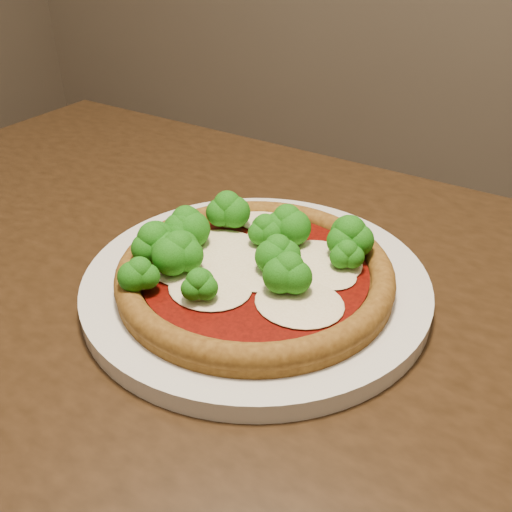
% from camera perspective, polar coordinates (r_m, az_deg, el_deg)
% --- Properties ---
extents(dining_table, '(1.32, 0.90, 0.75)m').
position_cam_1_polar(dining_table, '(0.56, -0.39, -15.76)').
color(dining_table, black).
rests_on(dining_table, floor).
extents(plate, '(0.33, 0.33, 0.02)m').
position_cam_1_polar(plate, '(0.54, -0.00, -2.77)').
color(plate, silver).
rests_on(plate, dining_table).
extents(pizza, '(0.25, 0.25, 0.06)m').
position_cam_1_polar(pizza, '(0.52, -0.59, -0.64)').
color(pizza, brown).
rests_on(pizza, plate).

